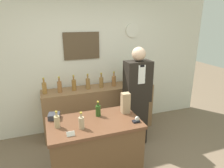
% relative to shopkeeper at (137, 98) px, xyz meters
% --- Properties ---
extents(back_wall, '(5.20, 0.09, 2.70)m').
position_rel_shopkeeper_xyz_m(back_wall, '(-0.64, 0.89, 0.50)').
color(back_wall, silver).
rests_on(back_wall, ground_plane).
extents(back_shelf, '(2.12, 0.45, 0.91)m').
position_rel_shopkeeper_xyz_m(back_shelf, '(-0.50, 0.61, -0.41)').
color(back_shelf, '#8E6642').
rests_on(back_shelf, ground_plane).
extents(display_counter, '(1.15, 0.66, 0.91)m').
position_rel_shopkeeper_xyz_m(display_counter, '(-0.93, -0.67, -0.40)').
color(display_counter, brown).
rests_on(display_counter, ground_plane).
extents(shopkeeper, '(0.43, 0.27, 1.72)m').
position_rel_shopkeeper_xyz_m(shopkeeper, '(0.00, 0.00, 0.00)').
color(shopkeeper, black).
rests_on(shopkeeper, ground_plane).
extents(potted_plant, '(0.23, 0.23, 0.32)m').
position_rel_shopkeeper_xyz_m(potted_plant, '(0.27, 0.64, 0.22)').
color(potted_plant, '#4C3D2D').
rests_on(potted_plant, back_shelf).
extents(paper_bag, '(0.11, 0.10, 0.28)m').
position_rel_shopkeeper_xyz_m(paper_bag, '(-0.46, -0.56, 0.20)').
color(paper_bag, tan).
rests_on(paper_bag, display_counter).
extents(tape_dispenser, '(0.09, 0.06, 0.07)m').
position_rel_shopkeeper_xyz_m(tape_dispenser, '(-0.44, -0.86, 0.08)').
color(tape_dispenser, black).
rests_on(tape_dispenser, display_counter).
extents(price_card_left, '(0.09, 0.02, 0.06)m').
position_rel_shopkeeper_xyz_m(price_card_left, '(-1.26, -0.90, 0.08)').
color(price_card_left, white).
rests_on(price_card_left, display_counter).
extents(gift_box, '(0.17, 0.16, 0.07)m').
position_rel_shopkeeper_xyz_m(gift_box, '(-1.40, -0.42, 0.09)').
color(gift_box, '#2D2D33').
rests_on(gift_box, display_counter).
extents(counter_bottle_0, '(0.07, 0.07, 0.21)m').
position_rel_shopkeeper_xyz_m(counter_bottle_0, '(-1.38, -0.66, 0.14)').
color(counter_bottle_0, tan).
rests_on(counter_bottle_0, display_counter).
extents(counter_bottle_1, '(0.07, 0.07, 0.21)m').
position_rel_shopkeeper_xyz_m(counter_bottle_1, '(-1.11, -0.78, 0.14)').
color(counter_bottle_1, tan).
rests_on(counter_bottle_1, display_counter).
extents(counter_bottle_2, '(0.07, 0.07, 0.21)m').
position_rel_shopkeeper_xyz_m(counter_bottle_2, '(-0.84, -0.54, 0.14)').
color(counter_bottle_2, '#294A1A').
rests_on(counter_bottle_2, display_counter).
extents(shelf_bottle_0, '(0.08, 0.08, 0.29)m').
position_rel_shopkeeper_xyz_m(shelf_bottle_0, '(-1.48, 0.61, 0.15)').
color(shelf_bottle_0, '#9F6F34').
rests_on(shelf_bottle_0, back_shelf).
extents(shelf_bottle_1, '(0.08, 0.08, 0.29)m').
position_rel_shopkeeper_xyz_m(shelf_bottle_1, '(-1.22, 0.59, 0.15)').
color(shelf_bottle_1, '#A36A3A').
rests_on(shelf_bottle_1, back_shelf).
extents(shelf_bottle_2, '(0.08, 0.08, 0.29)m').
position_rel_shopkeeper_xyz_m(shelf_bottle_2, '(-0.97, 0.61, 0.15)').
color(shelf_bottle_2, olive).
rests_on(shelf_bottle_2, back_shelf).
extents(shelf_bottle_3, '(0.08, 0.08, 0.29)m').
position_rel_shopkeeper_xyz_m(shelf_bottle_3, '(-0.71, 0.60, 0.15)').
color(shelf_bottle_3, olive).
rests_on(shelf_bottle_3, back_shelf).
extents(shelf_bottle_4, '(0.08, 0.08, 0.29)m').
position_rel_shopkeeper_xyz_m(shelf_bottle_4, '(-0.46, 0.59, 0.15)').
color(shelf_bottle_4, olive).
rests_on(shelf_bottle_4, back_shelf).
extents(shelf_bottle_5, '(0.08, 0.08, 0.29)m').
position_rel_shopkeeper_xyz_m(shelf_bottle_5, '(-0.20, 0.60, 0.15)').
color(shelf_bottle_5, '#A36B3C').
rests_on(shelf_bottle_5, back_shelf).
extents(shelf_bottle_6, '(0.08, 0.08, 0.29)m').
position_rel_shopkeeper_xyz_m(shelf_bottle_6, '(0.05, 0.60, 0.15)').
color(shelf_bottle_6, '#A06B30').
rests_on(shelf_bottle_6, back_shelf).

